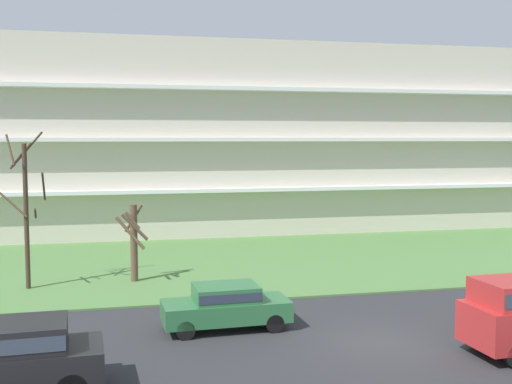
{
  "coord_description": "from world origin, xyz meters",
  "views": [
    {
      "loc": [
        -8.37,
        -18.68,
        6.66
      ],
      "look_at": [
        -2.83,
        6.0,
        4.49
      ],
      "focal_mm": 44.09,
      "sensor_mm": 36.0,
      "label": 1
    }
  ],
  "objects": [
    {
      "name": "pickup_black_center_left",
      "position": [
        -11.23,
        -1.99,
        1.02
      ],
      "size": [
        5.5,
        2.28,
        1.95
      ],
      "rotation": [
        0.0,
        0.0,
        0.05
      ],
      "color": "black",
      "rests_on": "ground"
    },
    {
      "name": "tree_left",
      "position": [
        -7.61,
        10.36,
        2.04
      ],
      "size": [
        1.49,
        1.33,
        3.64
      ],
      "color": "brown",
      "rests_on": "ground"
    },
    {
      "name": "grass_lawn_strip",
      "position": [
        0.0,
        14.0,
        0.04
      ],
      "size": [
        80.0,
        16.0,
        0.08
      ],
      "primitive_type": "cube",
      "color": "#547F42",
      "rests_on": "ground"
    },
    {
      "name": "sedan_green_center_right",
      "position": [
        -4.69,
        2.5,
        0.87
      ],
      "size": [
        4.46,
        1.95,
        1.57
      ],
      "rotation": [
        0.0,
        0.0,
        3.18
      ],
      "color": "#2D6B3D",
      "rests_on": "ground"
    },
    {
      "name": "tree_far_left",
      "position": [
        -12.2,
        10.01,
        3.67
      ],
      "size": [
        1.9,
        1.89,
        6.97
      ],
      "color": "#423023",
      "rests_on": "ground"
    },
    {
      "name": "ground",
      "position": [
        0.0,
        0.0,
        0.0
      ],
      "size": [
        160.0,
        160.0,
        0.0
      ],
      "primitive_type": "plane",
      "color": "#2D2D30"
    },
    {
      "name": "apartment_building",
      "position": [
        0.0,
        27.71,
        6.58
      ],
      "size": [
        43.2,
        12.36,
        13.15
      ],
      "color": "beige",
      "rests_on": "ground"
    }
  ]
}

